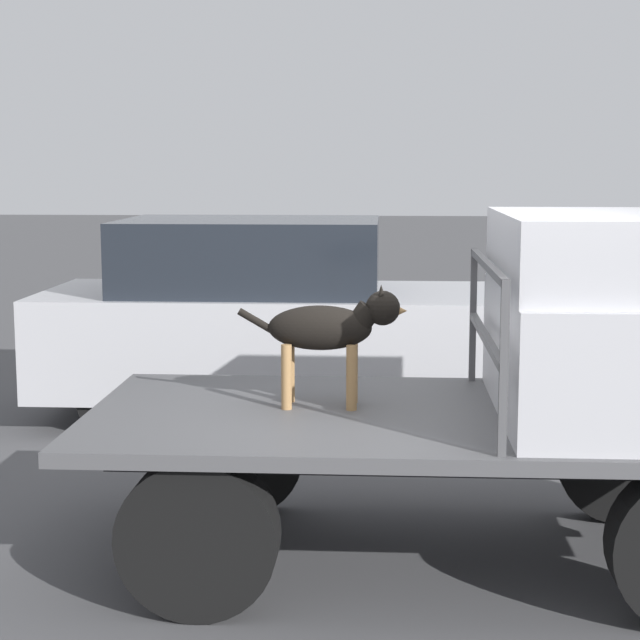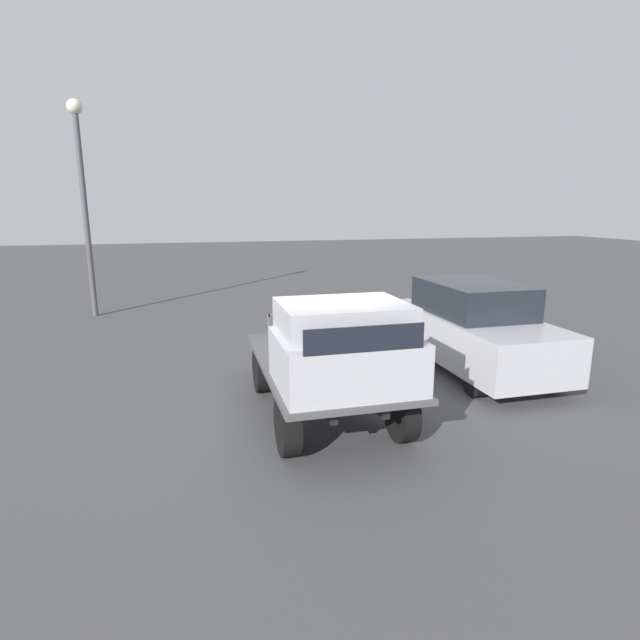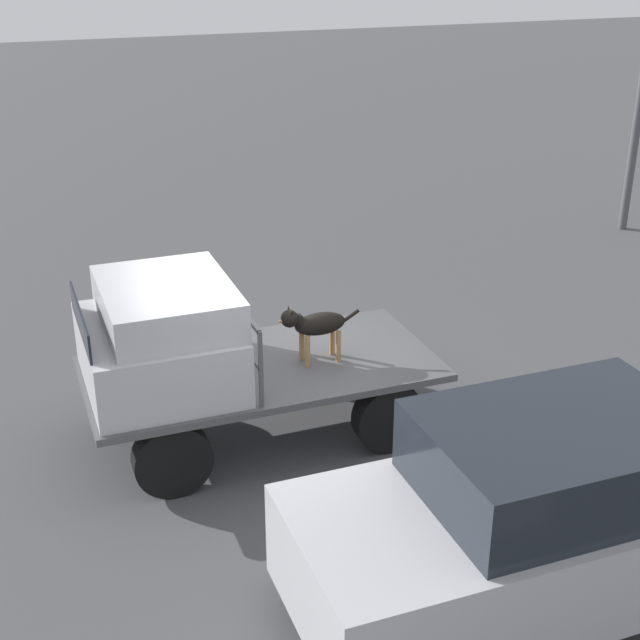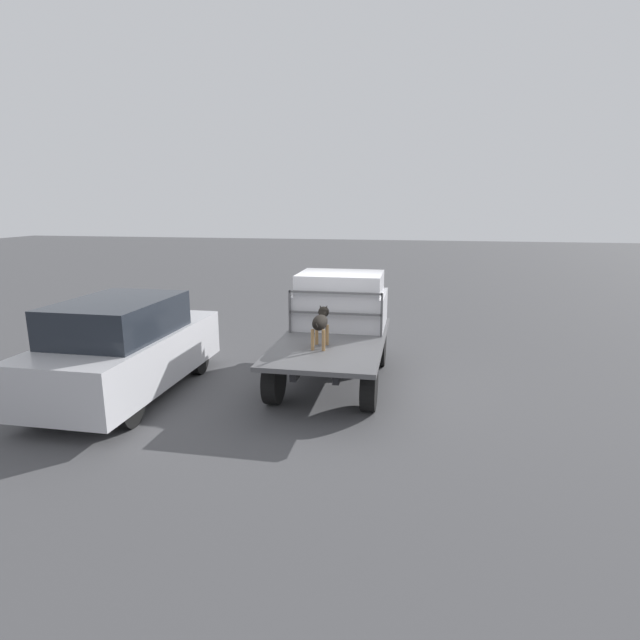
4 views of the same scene
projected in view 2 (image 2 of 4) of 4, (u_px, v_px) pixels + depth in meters
The scene contains 7 objects.
ground_plane at pixel (323, 412), 7.97m from camera, with size 80.00×80.00×0.00m, color #474749.
flatbed_truck at pixel (323, 375), 7.83m from camera, with size 3.87×1.94×0.87m.
truck_cab at pixel (344, 346), 6.64m from camera, with size 1.55×1.82×1.10m.
truck_headboard at pixel (328, 330), 7.40m from camera, with size 0.04×1.82×0.84m.
dog at pixel (321, 324), 8.25m from camera, with size 0.96×0.25×0.70m.
parked_sedan at pixel (475, 328), 9.87m from camera, with size 4.06×1.76×1.75m.
light_pole_near at pixel (82, 182), 14.13m from camera, with size 0.42×0.42×6.10m.
Camera 2 is at (7.18, -1.93, 3.21)m, focal length 28.00 mm.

